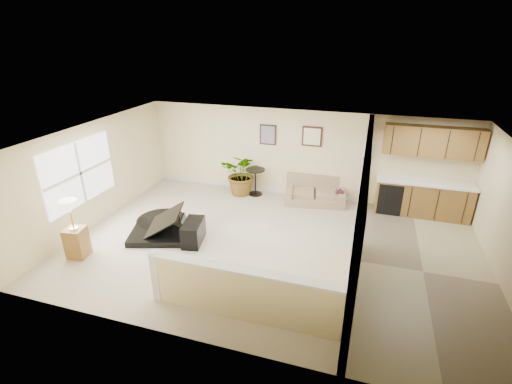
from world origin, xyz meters
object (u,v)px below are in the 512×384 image
(palm_plant, at_px, (243,174))
(small_plant, at_px, (339,200))
(loveseat, at_px, (315,190))
(piano_bench, at_px, (193,232))
(lamp_stand, at_px, (75,233))
(piano, at_px, (162,211))
(accent_table, at_px, (256,178))

(palm_plant, xyz_separation_m, small_plant, (2.79, -0.05, -0.41))
(loveseat, bearing_deg, piano_bench, -136.16)
(small_plant, bearing_deg, lamp_stand, -141.05)
(piano, relative_size, loveseat, 1.08)
(loveseat, bearing_deg, piano, -147.66)
(piano, relative_size, palm_plant, 1.51)
(accent_table, relative_size, lamp_stand, 0.61)
(loveseat, bearing_deg, accent_table, 172.64)
(accent_table, distance_m, small_plant, 2.44)
(piano, relative_size, small_plant, 3.80)
(piano, height_order, lamp_stand, piano)
(accent_table, bearing_deg, small_plant, -2.62)
(accent_table, bearing_deg, piano_bench, -100.45)
(piano, distance_m, accent_table, 3.13)
(lamp_stand, bearing_deg, loveseat, 44.14)
(palm_plant, distance_m, lamp_stand, 4.74)
(small_plant, height_order, lamp_stand, lamp_stand)
(loveseat, xyz_separation_m, lamp_stand, (-4.40, -4.27, 0.20))
(piano_bench, distance_m, lamp_stand, 2.47)
(loveseat, distance_m, lamp_stand, 6.14)
(piano_bench, bearing_deg, palm_plant, 86.55)
(palm_plant, height_order, small_plant, palm_plant)
(loveseat, xyz_separation_m, small_plant, (0.68, -0.16, -0.14))
(palm_plant, bearing_deg, small_plant, -0.97)
(piano, bearing_deg, lamp_stand, -147.29)
(lamp_stand, bearing_deg, piano_bench, 30.40)
(piano, height_order, piano_bench, piano)
(piano, height_order, small_plant, piano)
(lamp_stand, bearing_deg, piano, 50.23)
(loveseat, distance_m, small_plant, 0.71)
(piano_bench, distance_m, small_plant, 4.13)
(piano_bench, height_order, small_plant, piano_bench)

